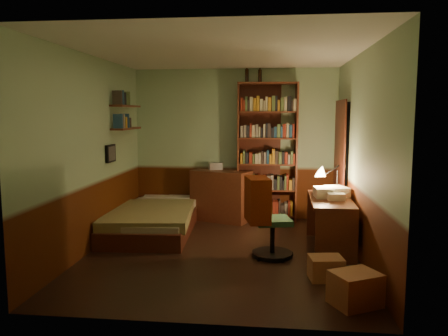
# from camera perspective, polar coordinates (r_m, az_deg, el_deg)

# --- Properties ---
(floor) EXTENTS (3.50, 4.00, 0.02)m
(floor) POSITION_cam_1_polar(r_m,az_deg,el_deg) (5.91, -0.27, -11.05)
(floor) COLOR black
(floor) RESTS_ON ground
(ceiling) EXTENTS (3.50, 4.00, 0.02)m
(ceiling) POSITION_cam_1_polar(r_m,az_deg,el_deg) (5.67, -0.28, 15.00)
(ceiling) COLOR silver
(ceiling) RESTS_ON wall_back
(wall_back) EXTENTS (3.50, 0.02, 2.60)m
(wall_back) POSITION_cam_1_polar(r_m,az_deg,el_deg) (7.63, 1.44, 3.11)
(wall_back) COLOR #96B78E
(wall_back) RESTS_ON ground
(wall_left) EXTENTS (0.02, 4.00, 2.60)m
(wall_left) POSITION_cam_1_polar(r_m,az_deg,el_deg) (6.10, -16.95, 1.80)
(wall_left) COLOR #96B78E
(wall_left) RESTS_ON ground
(wall_right) EXTENTS (0.02, 4.00, 2.60)m
(wall_right) POSITION_cam_1_polar(r_m,az_deg,el_deg) (5.72, 17.54, 1.45)
(wall_right) COLOR #96B78E
(wall_right) RESTS_ON ground
(wall_front) EXTENTS (3.50, 0.02, 2.60)m
(wall_front) POSITION_cam_1_polar(r_m,az_deg,el_deg) (3.66, -3.84, -1.22)
(wall_front) COLOR #96B78E
(wall_front) RESTS_ON ground
(doorway) EXTENTS (0.06, 0.90, 2.00)m
(doorway) POSITION_cam_1_polar(r_m,az_deg,el_deg) (7.01, 15.07, 0.05)
(doorway) COLOR black
(doorway) RESTS_ON ground
(door_trim) EXTENTS (0.02, 0.98, 2.08)m
(door_trim) POSITION_cam_1_polar(r_m,az_deg,el_deg) (7.01, 14.79, 0.06)
(door_trim) COLOR #411A11
(door_trim) RESTS_ON ground
(bed) EXTENTS (1.29, 2.26, 0.65)m
(bed) POSITION_cam_1_polar(r_m,az_deg,el_deg) (6.96, -9.17, -5.47)
(bed) COLOR olive
(bed) RESTS_ON ground
(dresser) EXTENTS (1.08, 0.80, 0.87)m
(dresser) POSITION_cam_1_polar(r_m,az_deg,el_deg) (7.52, -0.35, -3.60)
(dresser) COLOR #5A2818
(dresser) RESTS_ON ground
(mini_stereo) EXTENTS (0.27, 0.23, 0.12)m
(mini_stereo) POSITION_cam_1_polar(r_m,az_deg,el_deg) (7.59, -1.13, 0.26)
(mini_stereo) COLOR #B2B2B7
(mini_stereo) RESTS_ON dresser
(bookshelf) EXTENTS (1.02, 0.37, 2.35)m
(bookshelf) POSITION_cam_1_polar(r_m,az_deg,el_deg) (7.46, 5.62, 2.02)
(bookshelf) COLOR #5A2818
(bookshelf) RESTS_ON ground
(bottle_left) EXTENTS (0.07, 0.07, 0.23)m
(bottle_left) POSITION_cam_1_polar(r_m,az_deg,el_deg) (7.58, 3.00, 11.90)
(bottle_left) COLOR black
(bottle_left) RESTS_ON bookshelf
(bottle_right) EXTENTS (0.08, 0.08, 0.22)m
(bottle_right) POSITION_cam_1_polar(r_m,az_deg,el_deg) (7.57, 4.72, 11.85)
(bottle_right) COLOR black
(bottle_right) RESTS_ON bookshelf
(desk) EXTENTS (0.57, 1.31, 0.70)m
(desk) POSITION_cam_1_polar(r_m,az_deg,el_deg) (6.15, 13.65, -7.05)
(desk) COLOR #5A2818
(desk) RESTS_ON ground
(paper_stack) EXTENTS (0.35, 0.40, 0.13)m
(paper_stack) POSITION_cam_1_polar(r_m,az_deg,el_deg) (6.24, 14.49, -2.98)
(paper_stack) COLOR silver
(paper_stack) RESTS_ON desk
(desk_lamp) EXTENTS (0.21, 0.21, 0.58)m
(desk_lamp) POSITION_cam_1_polar(r_m,az_deg,el_deg) (6.35, 14.59, -0.78)
(desk_lamp) COLOR black
(desk_lamp) RESTS_ON desk
(office_chair) EXTENTS (0.57, 0.53, 0.98)m
(office_chair) POSITION_cam_1_polar(r_m,az_deg,el_deg) (5.65, 6.37, -6.69)
(office_chair) COLOR #2D5A3B
(office_chair) RESTS_ON ground
(red_jacket) EXTENTS (0.38, 0.53, 0.57)m
(red_jacket) POSITION_cam_1_polar(r_m,az_deg,el_deg) (5.66, 4.42, 1.28)
(red_jacket) COLOR maroon
(red_jacket) RESTS_ON office_chair
(wall_shelf_lower) EXTENTS (0.20, 0.90, 0.03)m
(wall_shelf_lower) POSITION_cam_1_polar(r_m,az_deg,el_deg) (7.06, -12.63, 5.06)
(wall_shelf_lower) COLOR #5A2818
(wall_shelf_lower) RESTS_ON wall_left
(wall_shelf_upper) EXTENTS (0.20, 0.90, 0.03)m
(wall_shelf_upper) POSITION_cam_1_polar(r_m,az_deg,el_deg) (7.06, -12.71, 7.90)
(wall_shelf_upper) COLOR #5A2818
(wall_shelf_upper) RESTS_ON wall_left
(framed_picture) EXTENTS (0.04, 0.32, 0.26)m
(framed_picture) POSITION_cam_1_polar(r_m,az_deg,el_deg) (6.64, -14.59, 1.85)
(framed_picture) COLOR black
(framed_picture) RESTS_ON wall_left
(cardboard_box_a) EXTENTS (0.54, 0.51, 0.32)m
(cardboard_box_a) POSITION_cam_1_polar(r_m,az_deg,el_deg) (4.52, 16.77, -14.87)
(cardboard_box_a) COLOR #A76B44
(cardboard_box_a) RESTS_ON ground
(cardboard_box_b) EXTENTS (0.40, 0.34, 0.25)m
(cardboard_box_b) POSITION_cam_1_polar(r_m,az_deg,el_deg) (5.10, 13.16, -12.61)
(cardboard_box_b) COLOR #A76B44
(cardboard_box_b) RESTS_ON ground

